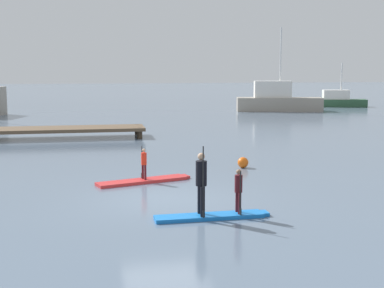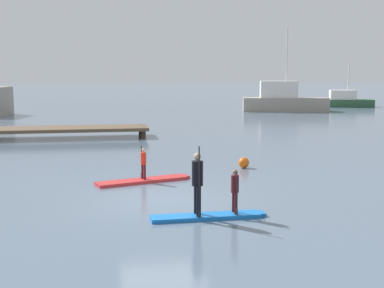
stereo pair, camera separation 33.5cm
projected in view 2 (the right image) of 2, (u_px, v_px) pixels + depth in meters
The scene contains 10 objects.
ground_plane at pixel (163, 199), 15.74m from camera, with size 240.00×240.00×0.00m, color slate.
paddleboard_near at pixel (144, 181), 18.08m from camera, with size 3.29×1.54×0.10m.
paddler_child_solo at pixel (143, 162), 18.00m from camera, with size 0.23×0.37×1.12m.
paddleboard_far at pixel (208, 216), 13.71m from camera, with size 3.00×0.60×0.10m.
paddler_adult at pixel (197, 180), 13.52m from camera, with size 0.29×0.51×1.81m.
paddler_child_front at pixel (235, 189), 13.74m from camera, with size 0.21×0.40×1.15m.
fishing_boat_green_midground at pixel (284, 100), 47.46m from camera, with size 7.73×3.37×7.37m.
motor_boat_small_navy at pixel (344, 100), 52.89m from camera, with size 5.78×2.91×4.32m.
floating_dock at pixel (40, 130), 29.12m from camera, with size 11.76×2.28×0.59m.
mooring_buoy_near at pixel (244, 163), 20.57m from camera, with size 0.42×0.42×0.42m, color orange.
Camera 2 is at (-1.70, -15.28, 3.83)m, focal length 50.04 mm.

